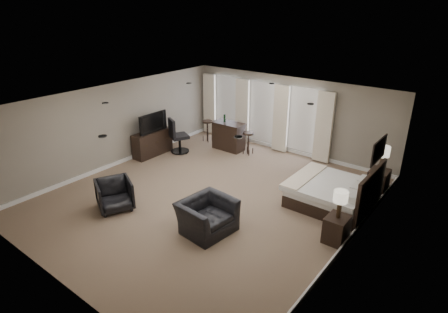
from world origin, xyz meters
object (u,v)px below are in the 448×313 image
Objects in this scene: bed at (327,181)px; nightstand_far at (378,181)px; bar_stool_left at (207,131)px; bar_counter at (229,136)px; desk_chair at (179,135)px; armchair_far at (114,193)px; bar_stool_right at (248,143)px; tv at (151,129)px; armchair_near at (207,211)px; dresser at (152,143)px; lamp_near at (340,204)px; lamp_far at (382,159)px; nightstand_near at (336,229)px.

nightstand_far is at bearing 58.46° from bed.
bar_stool_left is (-6.31, 0.23, 0.07)m from nightstand_far.
bar_counter is 0.92× the size of desk_chair.
bar_stool_right is (0.57, 5.09, -0.04)m from armchair_far.
nightstand_far is 0.81× the size of bar_stool_left.
armchair_near reaches higher than tv.
desk_chair is (0.58, 0.73, 0.20)m from dresser.
lamp_near is 0.54× the size of armchair_near.
bed is at bearing -22.72° from armchair_far.
lamp_far is at bearing -0.55° from bar_counter.
nightstand_near is 0.93× the size of nightstand_far.
lamp_far reaches higher than nightstand_far.
bed reaches higher than armchair_near.
bed is 1.72× the size of bar_counter.
lamp_far is 0.88× the size of bar_stool_left.
lamp_near is 0.81× the size of bar_stool_right.
armchair_far is (-4.95, -2.09, -0.49)m from lamp_near.
nightstand_near is at bearing -168.39° from desk_chair.
tv is 1.33× the size of armchair_far.
tv is 5.05m from armchair_near.
nightstand_near is at bearing 0.00° from lamp_near.
bar_stool_left is 0.65× the size of desk_chair.
nightstand_far is 0.83× the size of bar_stool_right.
nightstand_near is 0.86× the size of lamp_far.
bar_counter reaches higher than dresser.
dresser is 3.26m from bar_stool_right.
tv is at bearing -164.28° from nightstand_far.
bar_stool_left is at bearing 46.24° from armchair_near.
lamp_near is at bearing -90.00° from nightstand_far.
lamp_near is 0.74× the size of armchair_far.
tv is 1.44× the size of bar_stool_left.
tv is 0.97m from desk_chair.
lamp_far reaches higher than tv.
lamp_far reaches higher than nightstand_near.
tv is at bearing 78.13° from desk_chair.
lamp_far is 7.06m from armchair_far.
nightstand_far is at bearing -74.28° from tv.
lamp_near is 2.89m from armchair_near.
dresser is 3.62m from armchair_far.
nightstand_far is 0.75× the size of armchair_far.
armchair_far is 5.13m from bar_stool_right.
desk_chair is at bearing -38.31° from tv.
tv is 3.30m from bar_stool_right.
tv is 1.46× the size of bar_stool_right.
bar_stool_right is (-4.38, 0.10, -0.60)m from lamp_far.
lamp_near is at bearing -168.39° from desk_chair.
armchair_far is at bearing -96.41° from bar_stool_right.
nightstand_far is at bearing -18.57° from armchair_far.
lamp_far is at bearing -23.64° from armchair_near.
bar_stool_left is at bearing -15.75° from tv.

